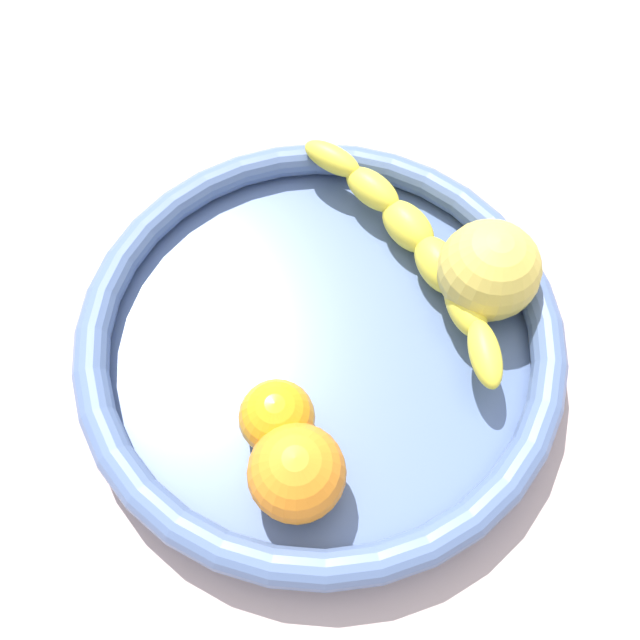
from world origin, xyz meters
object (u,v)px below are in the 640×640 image
(orange_front, at_px, (297,473))
(apple_yellow, at_px, (489,270))
(orange_mid_left, at_px, (277,417))
(banana_draped_left, at_px, (416,246))
(fruit_bowl, at_px, (320,336))

(orange_front, relative_size, apple_yellow, 0.84)
(orange_mid_left, bearing_deg, orange_front, -116.34)
(banana_draped_left, bearing_deg, fruit_bowl, 176.39)
(banana_draped_left, xyz_separation_m, orange_front, (-0.19, -0.06, 0.01))
(orange_front, relative_size, orange_mid_left, 1.23)
(fruit_bowl, relative_size, orange_front, 5.68)
(orange_front, bearing_deg, orange_mid_left, 63.66)
(fruit_bowl, height_order, orange_front, orange_front)
(orange_mid_left, distance_m, apple_yellow, 0.19)
(orange_mid_left, bearing_deg, apple_yellow, -10.55)
(banana_draped_left, bearing_deg, apple_yellow, -78.87)
(orange_front, xyz_separation_m, orange_mid_left, (0.02, 0.04, -0.01))
(orange_mid_left, relative_size, apple_yellow, 0.68)
(fruit_bowl, bearing_deg, orange_front, -143.67)
(banana_draped_left, relative_size, orange_front, 4.00)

